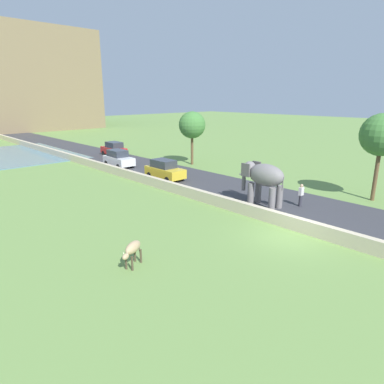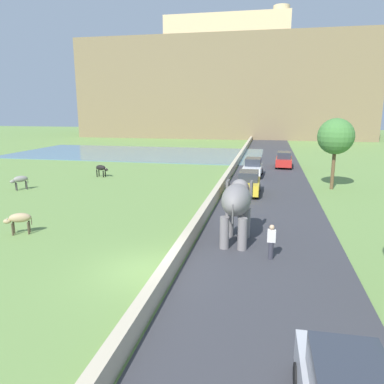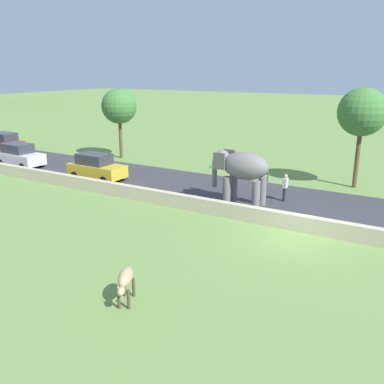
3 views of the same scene
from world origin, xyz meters
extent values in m
plane|color=#6B8E47|center=(0.00, 0.00, 0.00)|extent=(220.00, 220.00, 0.00)
cube|color=#38383D|center=(5.00, 20.00, 0.03)|extent=(7.00, 120.00, 0.06)
cube|color=beige|center=(1.20, 18.00, 0.39)|extent=(0.40, 110.00, 0.78)
cube|color=slate|center=(-14.00, 38.28, 0.04)|extent=(36.00, 18.00, 0.08)
cube|color=#7F6B4C|center=(-6.00, 79.26, 10.76)|extent=(64.00, 28.00, 21.51)
cube|color=#D6BC89|center=(-6.00, 79.26, 24.51)|extent=(28.90, 8.00, 6.00)
cylinder|color=#D6BC89|center=(-18.28, 79.26, 24.46)|extent=(3.91, 3.91, 5.89)
cylinder|color=#D6BC89|center=(-6.00, 79.26, 24.38)|extent=(3.43, 3.43, 5.74)
cylinder|color=#D6BC89|center=(6.28, 79.26, 25.30)|extent=(3.73, 3.73, 7.58)
ellipsoid|color=slate|center=(3.42, 3.89, 2.24)|extent=(1.48, 2.74, 1.50)
cylinder|color=slate|center=(3.03, 4.78, 0.80)|extent=(0.44, 0.44, 1.60)
cylinder|color=slate|center=(3.87, 4.75, 0.80)|extent=(0.44, 0.44, 1.60)
cylinder|color=slate|center=(2.98, 3.02, 0.80)|extent=(0.44, 0.44, 1.60)
cylinder|color=slate|center=(3.82, 3.00, 0.80)|extent=(0.44, 0.44, 1.60)
ellipsoid|color=slate|center=(3.47, 5.30, 2.42)|extent=(1.03, 0.93, 1.10)
cube|color=#575454|center=(2.86, 5.19, 2.46)|extent=(0.14, 0.70, 0.90)
cube|color=#575454|center=(4.06, 5.15, 2.46)|extent=(0.14, 0.70, 0.90)
cylinder|color=slate|center=(3.48, 5.78, 1.54)|extent=(0.28, 0.28, 1.50)
cone|color=silver|center=(3.26, 5.72, 1.99)|extent=(0.14, 0.56, 0.17)
cone|color=silver|center=(3.70, 5.70, 1.99)|extent=(0.14, 0.56, 0.17)
cylinder|color=#575454|center=(3.39, 2.57, 1.89)|extent=(0.08, 0.08, 0.90)
cylinder|color=#33333D|center=(5.13, 2.15, 0.42)|extent=(0.22, 0.22, 0.85)
cube|color=silver|center=(5.13, 2.15, 1.13)|extent=(0.36, 0.22, 0.56)
sphere|color=tan|center=(5.13, 2.15, 1.52)|extent=(0.22, 0.22, 0.22)
cylinder|color=black|center=(5.75, -5.46, 0.30)|extent=(0.19, 0.60, 0.60)
cube|color=gold|center=(3.42, 14.69, 0.70)|extent=(1.71, 4.00, 0.80)
cube|color=#2D333D|center=(3.43, 14.89, 1.45)|extent=(1.45, 2.20, 0.70)
cylinder|color=black|center=(4.23, 13.39, 0.30)|extent=(0.18, 0.60, 0.60)
cylinder|color=black|center=(2.61, 13.39, 0.30)|extent=(0.18, 0.60, 0.60)
cylinder|color=black|center=(4.24, 15.99, 0.30)|extent=(0.18, 0.60, 0.60)
cylinder|color=black|center=(2.62, 15.99, 0.30)|extent=(0.18, 0.60, 0.60)
cube|color=white|center=(3.42, 22.54, 0.70)|extent=(1.85, 4.06, 0.80)
cube|color=#2D333D|center=(3.43, 22.74, 1.45)|extent=(1.53, 2.25, 0.70)
cylinder|color=black|center=(4.18, 21.21, 0.30)|extent=(0.20, 0.61, 0.60)
cylinder|color=black|center=(2.57, 21.27, 0.30)|extent=(0.20, 0.61, 0.60)
cylinder|color=black|center=(4.28, 23.81, 0.30)|extent=(0.20, 0.61, 0.60)
cylinder|color=black|center=(2.67, 23.87, 0.30)|extent=(0.20, 0.61, 0.60)
cube|color=red|center=(6.58, 28.88, 0.70)|extent=(1.89, 4.08, 0.80)
cube|color=#2D333D|center=(6.57, 28.68, 1.45)|extent=(1.55, 2.27, 0.70)
cylinder|color=black|center=(5.83, 30.22, 0.30)|extent=(0.21, 0.61, 0.60)
cylinder|color=black|center=(7.44, 30.14, 0.30)|extent=(0.21, 0.61, 0.60)
cylinder|color=black|center=(5.71, 27.62, 0.30)|extent=(0.21, 0.61, 0.60)
cylinder|color=black|center=(7.32, 27.54, 0.30)|extent=(0.21, 0.61, 0.60)
ellipsoid|color=gray|center=(-14.85, 12.71, 0.90)|extent=(1.06, 1.12, 0.50)
cylinder|color=#373533|center=(-14.99, 12.32, 0.33)|extent=(0.10, 0.10, 0.65)
cylinder|color=#373533|center=(-15.22, 12.52, 0.33)|extent=(0.10, 0.10, 0.65)
cylinder|color=#373533|center=(-14.48, 12.90, 0.33)|extent=(0.10, 0.10, 0.65)
cylinder|color=#373533|center=(-14.71, 13.10, 0.33)|extent=(0.10, 0.10, 0.65)
ellipsoid|color=gray|center=(-15.27, 12.24, 0.75)|extent=(0.44, 0.46, 0.26)
cone|color=beige|center=(-15.20, 12.18, 0.92)|extent=(0.04, 0.04, 0.12)
cone|color=beige|center=(-15.34, 12.29, 0.92)|extent=(0.04, 0.04, 0.12)
cylinder|color=#373533|center=(-14.49, 13.11, 0.70)|extent=(0.04, 0.04, 0.45)
ellipsoid|color=black|center=(-11.03, 19.50, 0.90)|extent=(1.17, 0.69, 0.50)
cylinder|color=black|center=(-10.61, 19.56, 0.33)|extent=(0.10, 0.10, 0.65)
cylinder|color=black|center=(-10.69, 19.26, 0.33)|extent=(0.10, 0.10, 0.65)
cylinder|color=black|center=(-11.36, 19.74, 0.33)|extent=(0.10, 0.10, 0.65)
cylinder|color=black|center=(-11.44, 19.44, 0.33)|extent=(0.10, 0.10, 0.65)
ellipsoid|color=black|center=(-10.41, 19.35, 0.75)|extent=(0.45, 0.33, 0.26)
cone|color=beige|center=(-10.39, 19.44, 0.92)|extent=(0.04, 0.04, 0.12)
cone|color=beige|center=(-10.43, 19.26, 0.92)|extent=(0.04, 0.04, 0.12)
cylinder|color=black|center=(-11.55, 19.62, 0.70)|extent=(0.04, 0.04, 0.45)
ellipsoid|color=tan|center=(-7.83, 3.02, 0.90)|extent=(1.18, 0.88, 0.50)
cylinder|color=#493D2C|center=(-8.11, 2.71, 0.33)|extent=(0.10, 0.10, 0.65)
cylinder|color=#493D2C|center=(-8.24, 2.99, 0.33)|extent=(0.10, 0.10, 0.65)
cylinder|color=#493D2C|center=(-7.42, 3.05, 0.33)|extent=(0.10, 0.10, 0.65)
cylinder|color=#493D2C|center=(-7.55, 3.33, 0.33)|extent=(0.10, 0.10, 0.65)
ellipsoid|color=tan|center=(-8.40, 2.74, 0.75)|extent=(0.46, 0.39, 0.26)
cone|color=beige|center=(-8.36, 2.66, 0.92)|extent=(0.04, 0.04, 0.12)
cone|color=beige|center=(-8.44, 2.82, 0.92)|extent=(0.04, 0.04, 0.12)
cylinder|color=#493D2C|center=(-7.35, 3.26, 0.70)|extent=(0.04, 0.04, 0.45)
cylinder|color=brown|center=(10.07, 18.13, 1.66)|extent=(0.28, 0.28, 3.32)
sphere|color=#427A38|center=(10.07, 18.13, 4.33)|extent=(2.88, 2.88, 2.88)
camera|label=1|loc=(-15.27, -8.65, 7.34)|focal=31.44mm
camera|label=2|loc=(4.83, -13.41, 6.53)|focal=34.59mm
camera|label=3|loc=(-17.22, -5.01, 7.29)|focal=39.56mm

